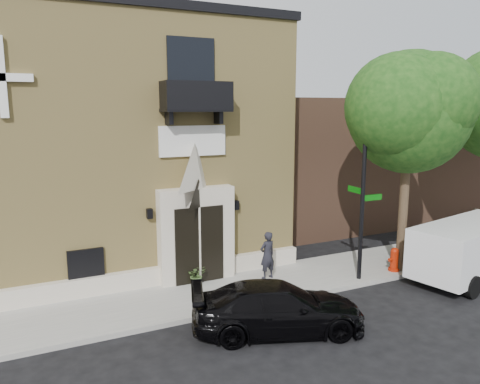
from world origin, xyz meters
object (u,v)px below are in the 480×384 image
(cargo_van, at_px, (472,247))
(pedestrian_far, at_px, (475,226))
(street_sign, at_px, (363,200))
(black_sedan, at_px, (278,308))
(fire_hydrant, at_px, (394,259))
(pedestrian_near, at_px, (267,255))
(dumpster, at_px, (429,247))

(cargo_van, relative_size, pedestrian_far, 3.33)
(street_sign, bearing_deg, black_sedan, -154.41)
(black_sedan, relative_size, cargo_van, 0.88)
(fire_hydrant, bearing_deg, pedestrian_near, 163.65)
(street_sign, xyz_separation_m, dumpster, (3.39, 0.11, -2.10))
(pedestrian_near, bearing_deg, pedestrian_far, 169.03)
(street_sign, relative_size, dumpster, 2.66)
(black_sedan, relative_size, pedestrian_far, 2.95)
(dumpster, distance_m, pedestrian_far, 4.04)
(black_sedan, bearing_deg, pedestrian_far, -56.19)
(street_sign, xyz_separation_m, fire_hydrant, (1.64, 0.06, -2.33))
(dumpster, bearing_deg, black_sedan, -169.47)
(cargo_van, distance_m, pedestrian_near, 7.29)
(black_sedan, xyz_separation_m, cargo_van, (8.24, 0.56, 0.46))
(dumpster, bearing_deg, fire_hydrant, 177.60)
(dumpster, relative_size, pedestrian_far, 1.30)
(fire_hydrant, distance_m, pedestrian_near, 4.72)
(dumpster, xyz_separation_m, pedestrian_near, (-6.27, 1.27, 0.17))
(cargo_van, xyz_separation_m, street_sign, (-3.88, 1.36, 1.77))
(pedestrian_near, bearing_deg, street_sign, 144.41)
(black_sedan, xyz_separation_m, fire_hydrant, (6.00, 1.97, -0.10))
(cargo_van, xyz_separation_m, dumpster, (-0.49, 1.47, -0.33))
(cargo_van, height_order, fire_hydrant, cargo_van)
(black_sedan, xyz_separation_m, street_sign, (4.36, 1.92, 2.23))
(black_sedan, height_order, dumpster, dumpster)
(fire_hydrant, height_order, pedestrian_far, pedestrian_far)
(street_sign, relative_size, pedestrian_far, 3.46)
(dumpster, relative_size, pedestrian_near, 1.24)
(fire_hydrant, bearing_deg, street_sign, -178.03)
(black_sedan, height_order, cargo_van, cargo_van)
(black_sedan, relative_size, fire_hydrant, 5.40)
(street_sign, relative_size, fire_hydrant, 6.34)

